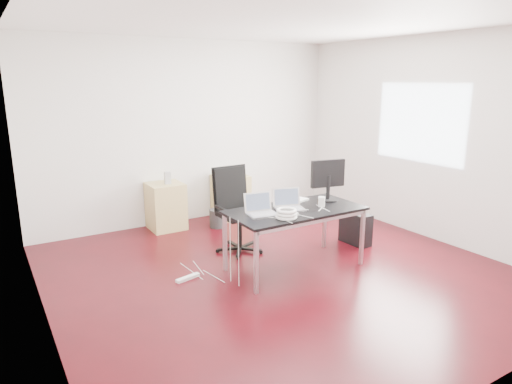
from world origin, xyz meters
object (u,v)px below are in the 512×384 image
filing_cabinet_left (166,206)px  pc_tower (355,228)px  filing_cabinet_right (231,196)px  desk (295,213)px  office_chair (236,205)px

filing_cabinet_left → pc_tower: (1.98, -1.98, -0.13)m
pc_tower → filing_cabinet_right: bearing=111.3°
desk → office_chair: (-0.29, 0.91, -0.07)m
office_chair → filing_cabinet_right: bearing=63.2°
office_chair → filing_cabinet_left: size_ratio=1.54×
desk → filing_cabinet_left: size_ratio=2.29×
desk → pc_tower: size_ratio=3.56×
desk → filing_cabinet_left: 2.37m
pc_tower → desk: bearing=-171.5°
desk → filing_cabinet_right: desk is taller
office_chair → pc_tower: bearing=-25.5°
office_chair → filing_cabinet_left: bearing=109.0°
office_chair → filing_cabinet_left: (-0.48, 1.31, -0.26)m
desk → filing_cabinet_right: 2.26m
office_chair → filing_cabinet_right: (0.62, 1.31, -0.26)m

